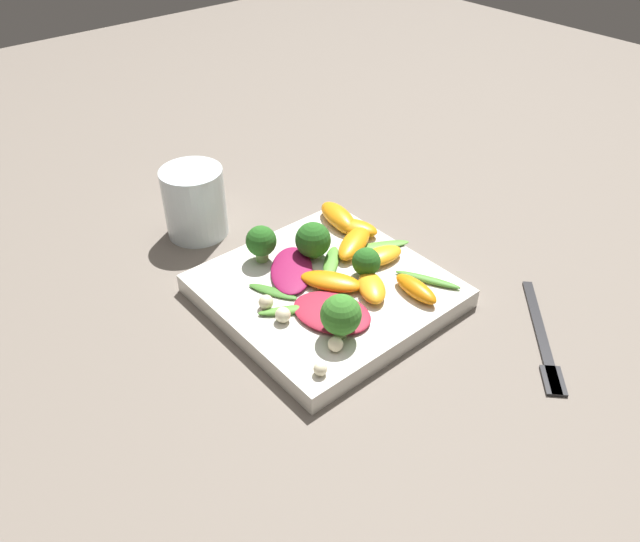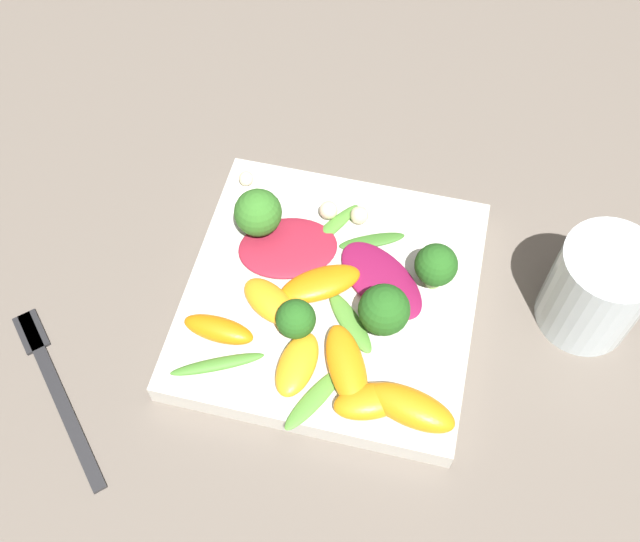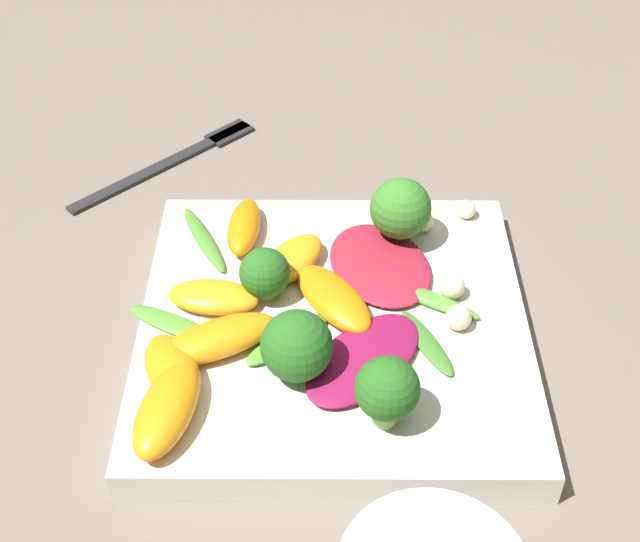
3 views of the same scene
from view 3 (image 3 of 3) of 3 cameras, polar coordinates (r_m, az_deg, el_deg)
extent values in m
plane|color=#6B6056|center=(0.59, 0.85, -4.57)|extent=(2.40, 2.40, 0.00)
cube|color=silver|center=(0.59, 0.86, -3.78)|extent=(0.25, 0.25, 0.02)
cube|color=#262628|center=(0.76, -9.98, 6.78)|extent=(0.14, 0.13, 0.01)
cube|color=#262628|center=(0.79, -5.82, 8.87)|extent=(0.04, 0.04, 0.01)
ellipsoid|color=maroon|center=(0.55, 2.81, -5.64)|extent=(0.10, 0.10, 0.01)
ellipsoid|color=maroon|center=(0.61, 3.86, 0.43)|extent=(0.09, 0.11, 0.01)
ellipsoid|color=orange|center=(0.52, -9.77, -8.69)|extent=(0.05, 0.08, 0.02)
ellipsoid|color=orange|center=(0.55, -6.55, -4.33)|extent=(0.08, 0.06, 0.02)
ellipsoid|color=orange|center=(0.54, -9.42, -6.26)|extent=(0.05, 0.07, 0.02)
ellipsoid|color=orange|center=(0.58, 0.60, -1.75)|extent=(0.07, 0.08, 0.02)
ellipsoid|color=orange|center=(0.61, -1.71, 0.79)|extent=(0.06, 0.06, 0.02)
ellipsoid|color=orange|center=(0.64, -4.89, 2.84)|extent=(0.03, 0.06, 0.02)
ellipsoid|color=orange|center=(0.58, -6.84, -1.65)|extent=(0.06, 0.04, 0.02)
cylinder|color=#7A9E51|center=(0.59, -3.50, -1.19)|extent=(0.01, 0.01, 0.01)
sphere|color=#26601E|center=(0.58, -3.56, -0.12)|extent=(0.03, 0.03, 0.03)
cylinder|color=#7A9E51|center=(0.54, -1.47, -6.16)|extent=(0.01, 0.01, 0.01)
sphere|color=#26601E|center=(0.52, -1.50, -4.81)|extent=(0.04, 0.04, 0.04)
cylinder|color=#84AD5B|center=(0.63, 5.06, 2.54)|extent=(0.01, 0.01, 0.02)
sphere|color=#387A28|center=(0.62, 5.18, 4.01)|extent=(0.04, 0.04, 0.04)
cylinder|color=#84AD5B|center=(0.51, 4.22, -8.89)|extent=(0.02, 0.02, 0.02)
sphere|color=#26601E|center=(0.50, 4.33, -7.51)|extent=(0.04, 0.04, 0.04)
ellipsoid|color=#518E33|center=(0.56, -2.06, -4.37)|extent=(0.06, 0.06, 0.01)
ellipsoid|color=#3D7528|center=(0.56, 6.85, -4.58)|extent=(0.04, 0.06, 0.00)
ellipsoid|color=#47842D|center=(0.64, -7.45, 2.05)|extent=(0.04, 0.08, 0.01)
ellipsoid|color=#518E33|center=(0.58, -9.33, -3.38)|extent=(0.07, 0.05, 0.00)
ellipsoid|color=#518E33|center=(0.59, 6.94, -1.73)|extent=(0.07, 0.05, 0.01)
sphere|color=beige|center=(0.57, 8.86, -2.96)|extent=(0.02, 0.02, 0.02)
sphere|color=beige|center=(0.66, 9.35, 3.92)|extent=(0.01, 0.01, 0.01)
sphere|color=beige|center=(0.64, 6.59, 3.18)|extent=(0.02, 0.02, 0.02)
sphere|color=beige|center=(0.59, 8.45, -0.98)|extent=(0.02, 0.02, 0.02)
camera|label=1|loc=(0.92, 32.73, 39.69)|focal=35.00mm
camera|label=2|loc=(0.49, -64.13, 45.02)|focal=42.00mm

